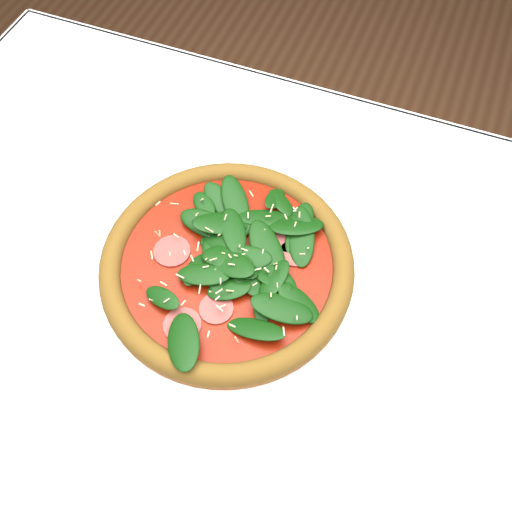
% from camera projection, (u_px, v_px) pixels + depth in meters
% --- Properties ---
extents(ground, '(6.00, 6.00, 0.00)m').
position_uv_depth(ground, '(247.00, 428.00, 1.41)').
color(ground, brown).
rests_on(ground, ground).
extents(dining_table, '(1.21, 0.81, 0.75)m').
position_uv_depth(dining_table, '(242.00, 316.00, 0.86)').
color(dining_table, white).
rests_on(dining_table, ground).
extents(plate, '(0.39, 0.39, 0.02)m').
position_uv_depth(plate, '(228.00, 271.00, 0.77)').
color(plate, white).
rests_on(plate, dining_table).
extents(pizza, '(0.44, 0.44, 0.04)m').
position_uv_depth(pizza, '(227.00, 262.00, 0.75)').
color(pizza, '#A16326').
rests_on(pizza, plate).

